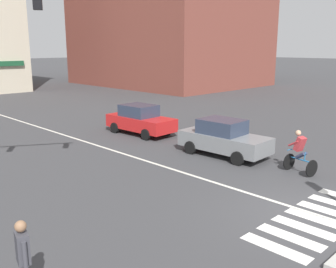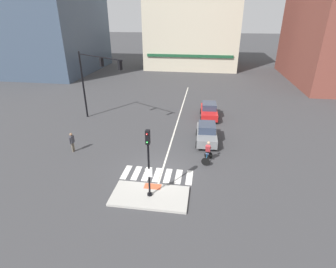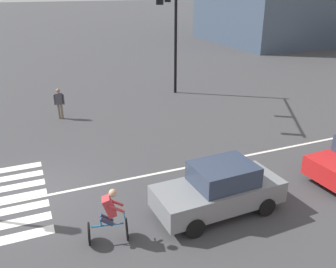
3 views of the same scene
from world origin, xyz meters
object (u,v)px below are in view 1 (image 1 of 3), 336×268
object	(u,v)px
pedestrian_at_curb_left	(23,254)
cyclist	(300,151)
car_grey_eastbound_mid	(224,138)
car_red_eastbound_far	(140,120)

from	to	relation	value
pedestrian_at_curb_left	cyclist	bearing A→B (deg)	-0.16
car_grey_eastbound_mid	pedestrian_at_curb_left	world-z (taller)	pedestrian_at_curb_left
car_grey_eastbound_mid	pedestrian_at_curb_left	size ratio (longest dim) A/B	2.49
car_grey_eastbound_mid	car_red_eastbound_far	size ratio (longest dim) A/B	1.00
cyclist	pedestrian_at_curb_left	xyz separation A→B (m)	(-10.96, 0.03, 0.11)
car_red_eastbound_far	pedestrian_at_curb_left	size ratio (longest dim) A/B	2.50
car_grey_eastbound_mid	cyclist	distance (m)	3.56
car_grey_eastbound_mid	car_red_eastbound_far	xyz separation A→B (m)	(0.17, 5.95, 0.00)
car_red_eastbound_far	car_grey_eastbound_mid	bearing A→B (deg)	-91.62
car_grey_eastbound_mid	car_red_eastbound_far	bearing A→B (deg)	88.38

